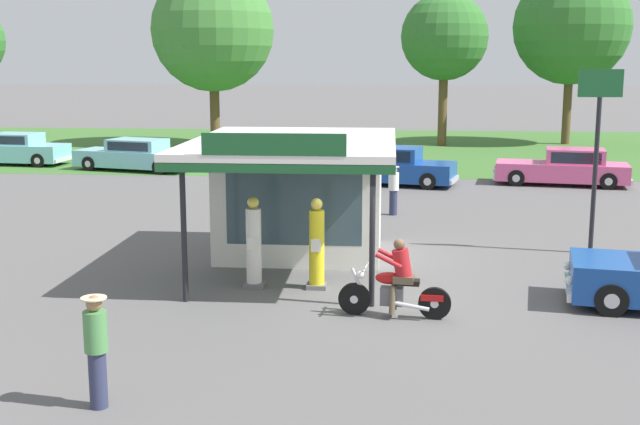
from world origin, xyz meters
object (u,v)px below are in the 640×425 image
(parked_car_back_row_right, at_px, (135,156))
(parked_car_back_row_centre, at_px, (15,150))
(gas_pump_nearside, at_px, (254,246))
(gas_pump_offside, at_px, (317,247))
(bystander_strolling_foreground, at_px, (393,189))
(bystander_standing_back_lot, at_px, (96,348))
(motorcycle_with_rider, at_px, (396,285))
(roadside_pole_sign, at_px, (598,129))
(parked_car_back_row_centre_right, at_px, (389,167))
(parked_car_back_row_far_left, at_px, (564,168))

(parked_car_back_row_right, bearing_deg, parked_car_back_row_centre, 166.11)
(gas_pump_nearside, bearing_deg, gas_pump_offside, -0.00)
(parked_car_back_row_centre, relative_size, bystander_strolling_foreground, 3.30)
(parked_car_back_row_centre, height_order, bystander_strolling_foreground, bystander_strolling_foreground)
(parked_car_back_row_centre, bearing_deg, parked_car_back_row_right, -13.89)
(gas_pump_offside, relative_size, parked_car_back_row_right, 0.35)
(gas_pump_offside, bearing_deg, parked_car_back_row_centre, 129.09)
(bystander_standing_back_lot, bearing_deg, bystander_strolling_foreground, 74.42)
(motorcycle_with_rider, xyz_separation_m, bystander_strolling_foreground, (-0.04, 10.75, 0.21))
(bystander_strolling_foreground, bearing_deg, roadside_pole_sign, -43.55)
(parked_car_back_row_right, xyz_separation_m, roadside_pole_sign, (16.91, -14.76, 2.58))
(motorcycle_with_rider, relative_size, parked_car_back_row_right, 0.38)
(gas_pump_nearside, height_order, parked_car_back_row_right, gas_pump_nearside)
(gas_pump_offside, bearing_deg, motorcycle_with_rider, -47.65)
(parked_car_back_row_right, relative_size, roadside_pole_sign, 1.22)
(bystander_strolling_foreground, bearing_deg, parked_car_back_row_centre_right, 91.50)
(bystander_strolling_foreground, bearing_deg, parked_car_back_row_far_left, 45.92)
(parked_car_back_row_far_left, bearing_deg, parked_car_back_row_centre, 170.17)
(gas_pump_nearside, xyz_separation_m, bystander_strolling_foreground, (3.10, 8.84, -0.08))
(parked_car_back_row_centre_right, relative_size, roadside_pole_sign, 1.21)
(bystander_strolling_foreground, bearing_deg, bystander_standing_back_lot, -105.58)
(parked_car_back_row_far_left, height_order, bystander_standing_back_lot, bystander_standing_back_lot)
(parked_car_back_row_far_left, bearing_deg, bystander_strolling_foreground, -134.08)
(gas_pump_nearside, xyz_separation_m, bystander_standing_back_lot, (-1.19, -6.55, -0.03))
(gas_pump_nearside, relative_size, parked_car_back_row_far_left, 0.37)
(motorcycle_with_rider, bearing_deg, gas_pump_offside, 132.35)
(parked_car_back_row_centre, distance_m, bystander_standing_back_lot, 30.24)
(parked_car_back_row_far_left, bearing_deg, gas_pump_nearside, -122.05)
(roadside_pole_sign, bearing_deg, bystander_strolling_foreground, 136.45)
(parked_car_back_row_right, height_order, bystander_standing_back_lot, bystander_standing_back_lot)
(gas_pump_offside, bearing_deg, parked_car_back_row_right, 118.27)
(bystander_standing_back_lot, height_order, roadside_pole_sign, roadside_pole_sign)
(gas_pump_offside, distance_m, parked_car_back_row_far_left, 18.12)
(motorcycle_with_rider, height_order, bystander_strolling_foreground, bystander_strolling_foreground)
(roadside_pole_sign, bearing_deg, bystander_standing_back_lot, -131.97)
(motorcycle_with_rider, relative_size, bystander_strolling_foreground, 1.38)
(gas_pump_offside, distance_m, bystander_standing_back_lot, 7.04)
(parked_car_back_row_centre, xyz_separation_m, roadside_pole_sign, (23.34, -16.35, 2.55))
(roadside_pole_sign, bearing_deg, gas_pump_offside, -150.06)
(parked_car_back_row_centre_right, height_order, parked_car_back_row_right, parked_car_back_row_centre_right)
(parked_car_back_row_far_left, distance_m, bystander_strolling_foreground, 9.90)
(gas_pump_offside, xyz_separation_m, bystander_strolling_foreground, (1.70, 8.84, -0.07))
(parked_car_back_row_centre, distance_m, parked_car_back_row_far_left, 25.45)
(parked_car_back_row_centre_right, height_order, bystander_standing_back_lot, bystander_standing_back_lot)
(gas_pump_offside, bearing_deg, gas_pump_nearside, 180.00)
(gas_pump_nearside, relative_size, bystander_strolling_foreground, 1.27)
(parked_car_back_row_far_left, relative_size, bystander_standing_back_lot, 3.28)
(parked_car_back_row_centre_right, bearing_deg, gas_pump_nearside, -100.72)
(gas_pump_nearside, height_order, roadside_pole_sign, roadside_pole_sign)
(parked_car_back_row_centre_right, bearing_deg, bystander_standing_back_lot, -100.60)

